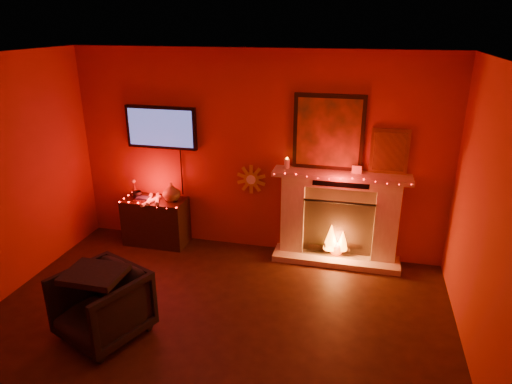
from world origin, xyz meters
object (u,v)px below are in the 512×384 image
Objects in this scene: fireplace at (339,209)px; sunburst_clock at (251,179)px; console_table at (157,219)px; tv at (161,128)px; armchair at (102,305)px.

sunburst_clock is at bearing 175.63° from fireplace.
fireplace is at bearing 2.92° from console_table.
sunburst_clock is at bearing 1.24° from tv.
tv is at bearing 66.47° from console_table.
console_table is (-0.08, -0.19, -1.28)m from tv.
armchair is at bearing -79.74° from console_table.
console_table is at bearing -170.63° from sunburst_clock.
fireplace is 1.76× the size of tv.
fireplace is 3.08m from armchair.
armchair is (0.37, -2.04, -0.02)m from console_table.
fireplace is 2.55m from console_table.
armchair is (-2.15, -2.17, -0.37)m from fireplace.
fireplace reaches higher than armchair.
sunburst_clock reaches higher than armchair.
armchair is at bearing -82.73° from tv.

